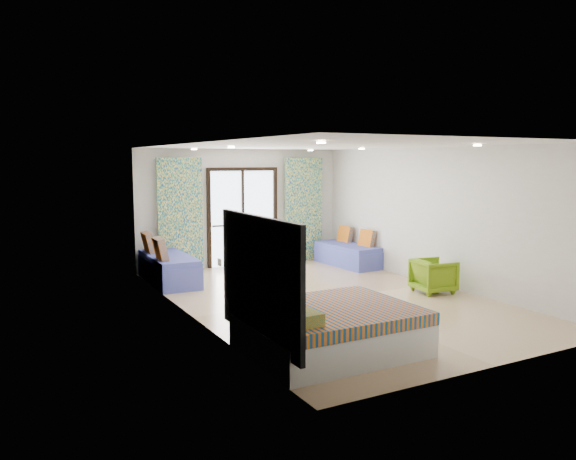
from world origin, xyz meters
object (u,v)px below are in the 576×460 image
daybed_left (168,267)px  coffee_table (270,255)px  armchair (434,274)px  daybed_right (348,254)px  bed (329,328)px

daybed_left → coffee_table: daybed_left is taller
coffee_table → armchair: size_ratio=1.17×
daybed_right → coffee_table: (-1.97, 0.10, 0.11)m
bed → armchair: size_ratio=3.07×
bed → armchair: (3.46, 1.83, 0.04)m
bed → armchair: bed is taller
bed → coffee_table: (1.62, 4.93, 0.08)m
bed → daybed_right: bearing=53.3°
coffee_table → bed: bearing=-108.2°
daybed_left → coffee_table: bearing=-0.9°
daybed_left → armchair: daybed_left is taller
armchair → coffee_table: bearing=38.5°
daybed_left → armchair: bearing=-36.7°
daybed_left → armchair: (4.10, -3.18, 0.03)m
bed → coffee_table: coffee_table is taller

